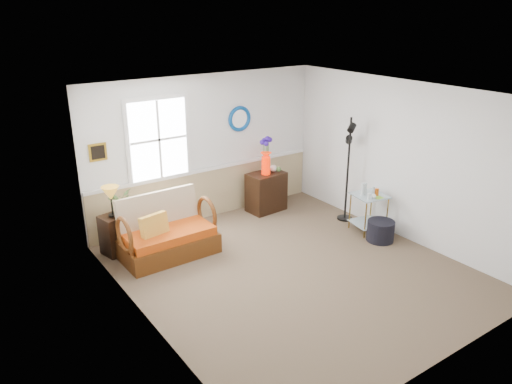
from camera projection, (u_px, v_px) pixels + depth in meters
floor at (293, 270)px, 7.37m from camera, size 4.50×5.00×0.01m
ceiling at (298, 94)px, 6.46m from camera, size 4.50×5.00×0.01m
walls at (295, 188)px, 6.92m from camera, size 4.51×5.01×2.60m
wainscot at (208, 193)px, 9.12m from camera, size 4.46×0.02×0.90m
chair_rail at (208, 169)px, 8.95m from camera, size 4.46×0.04×0.06m
window at (159, 140)px, 8.22m from camera, size 1.14×0.06×1.44m
picture at (98, 152)px, 7.70m from camera, size 0.28×0.03×0.28m
mirror at (239, 119)px, 9.04m from camera, size 0.47×0.07×0.47m
loveseat at (167, 227)px, 7.68m from camera, size 1.46×0.84×0.95m
throw_pillow at (155, 229)px, 7.49m from camera, size 0.46×0.19×0.44m
lamp_stand at (114, 235)px, 7.78m from camera, size 0.43×0.43×0.63m
table_lamp at (111, 202)px, 7.58m from camera, size 0.36×0.36×0.49m
potted_plant at (119, 204)px, 7.72m from camera, size 0.50×0.51×0.31m
cabinet at (266, 192)px, 9.42m from camera, size 0.72×0.49×0.74m
flower_vase at (266, 156)px, 9.13m from camera, size 0.26×0.26×0.69m
side_table at (368, 213)px, 8.56m from camera, size 0.61×0.61×0.67m
tabletop_items at (371, 190)px, 8.36m from camera, size 0.37×0.37×0.22m
floor_lamp at (348, 170)px, 8.82m from camera, size 0.35×0.35×1.89m
ottoman at (381, 231)px, 8.26m from camera, size 0.57×0.57×0.35m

